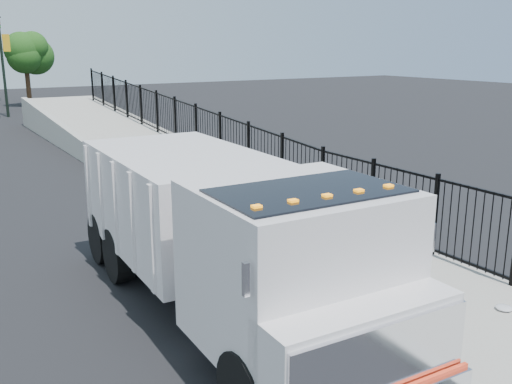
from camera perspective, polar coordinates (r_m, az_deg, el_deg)
ground at (r=11.19m, az=4.75°, el=-10.16°), size 120.00×120.00×0.00m
sidewalk at (r=11.10m, az=19.29°, el=-10.85°), size 3.55×12.00×0.12m
curb at (r=9.79m, az=11.90°, el=-13.72°), size 0.30×12.00×0.16m
ramp at (r=25.93m, az=-12.63°, el=3.78°), size 3.95×24.06×3.19m
iron_fence at (r=22.65m, az=-5.97°, el=4.85°), size 0.10×28.00×1.80m
truck at (r=9.68m, az=-3.04°, el=-3.80°), size 3.00×8.50×2.88m
worker at (r=10.32m, az=13.67°, el=-6.73°), size 0.51×0.69×1.75m
debris at (r=11.17m, az=23.55°, el=-10.57°), size 0.30×0.30×0.07m
tree_1 at (r=48.53m, az=-22.08°, el=12.61°), size 2.65×2.65×5.32m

